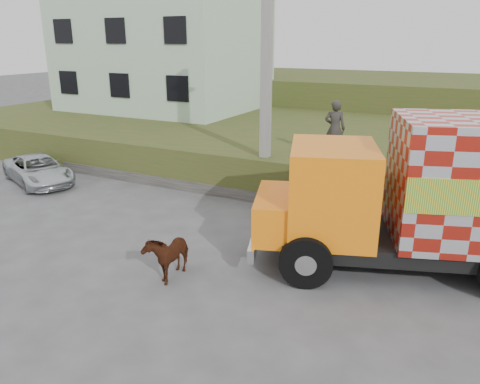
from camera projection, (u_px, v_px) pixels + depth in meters
The scene contains 10 objects.
ground at pixel (227, 255), 12.14m from camera, with size 120.00×120.00×0.00m, color #474749.
embankment at pixel (336, 149), 20.36m from camera, with size 40.00×12.00×1.50m, color #314B19.
embankment_far at pixel (389, 101), 30.28m from camera, with size 40.00×12.00×3.00m, color #314B19.
retaining_strip at pixel (234, 192), 16.49m from camera, with size 16.00×0.50×0.40m, color #595651.
building at pixel (165, 54), 26.48m from camera, with size 10.00×8.00×6.00m, color #A2BEA2.
utility_pole at pixel (266, 80), 15.19m from camera, with size 1.20×0.30×8.00m.
cargo_truck at pixel (455, 196), 10.76m from camera, with size 8.69×5.14×3.70m.
cow at pixel (168, 254), 10.91m from camera, with size 0.61×1.35×1.14m, color #351E0D.
suv at pixel (38, 170), 18.00m from camera, with size 1.78×3.85×1.07m, color #A1A7AB.
pedestrian at pixel (335, 129), 15.74m from camera, with size 0.70×0.46×1.91m, color #2C2927.
Camera 1 is at (5.31, -9.66, 5.35)m, focal length 35.00 mm.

